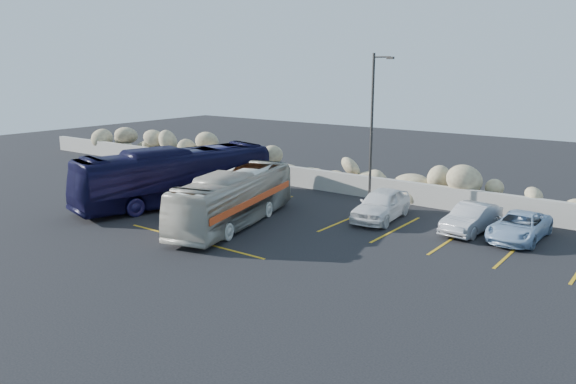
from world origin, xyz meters
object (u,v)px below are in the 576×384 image
Objects in this scene: car_a at (381,204)px; car_b at (471,218)px; vintage_bus at (234,198)px; tour_coach at (176,176)px; car_d at (519,226)px; lamppost at (373,128)px.

car_a is 1.13× the size of car_b.
tour_coach is (-5.26, 1.14, 0.27)m from vintage_bus.
vintage_bus is 5.39m from tour_coach.
car_b is at bearing -174.49° from car_d.
car_b is at bearing 0.99° from car_a.
vintage_bus is (-3.86, -6.30, -3.03)m from lamppost.
vintage_bus is 10.96m from car_b.
car_d is (11.53, 5.61, -0.68)m from vintage_bus.
car_d is (2.05, 0.15, -0.06)m from car_b.
tour_coach is at bearing -163.85° from car_d.
vintage_bus is 2.06× the size of car_a.
lamppost is at bearing 44.20° from vintage_bus.
tour_coach reaches higher than car_a.
tour_coach is 11.17m from car_a.
car_a is at bearing -167.64° from car_b.
lamppost reaches higher than car_a.
vintage_bus is at bearing -144.61° from car_b.
lamppost is 0.72× the size of tour_coach.
lamppost is 0.88× the size of vintage_bus.
vintage_bus is at bearing 1.93° from tour_coach.
tour_coach is 15.39m from car_b.
tour_coach reaches higher than vintage_bus.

